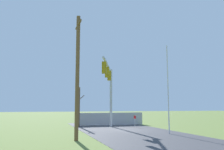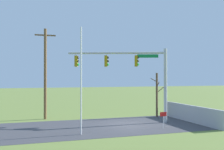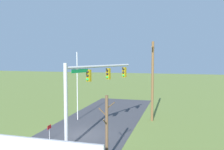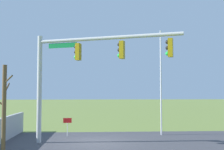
# 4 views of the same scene
# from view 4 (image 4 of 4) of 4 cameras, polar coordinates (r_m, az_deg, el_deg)

# --- Properties ---
(ground_plane) EXTENTS (160.00, 160.00, 0.00)m
(ground_plane) POSITION_cam_4_polar(r_m,az_deg,el_deg) (17.32, -3.17, -13.32)
(ground_plane) COLOR olive
(road_surface) EXTENTS (28.00, 8.00, 0.01)m
(road_surface) POSITION_cam_4_polar(r_m,az_deg,el_deg) (17.77, 10.19, -13.00)
(road_surface) COLOR #3D3D42
(road_surface) RESTS_ON ground_plane
(sidewalk_corner) EXTENTS (6.00, 6.00, 0.01)m
(sidewalk_corner) POSITION_cam_4_polar(r_m,az_deg,el_deg) (17.77, -17.81, -12.90)
(sidewalk_corner) COLOR #B7B5AD
(sidewalk_corner) RESTS_ON ground_plane
(retaining_fence) EXTENTS (0.20, 8.22, 1.45)m
(retaining_fence) POSITION_cam_4_polar(r_m,az_deg,el_deg) (18.51, -20.92, -10.19)
(retaining_fence) COLOR #A8A8AD
(retaining_fence) RESTS_ON ground_plane
(signal_mast) EXTENTS (7.96, 3.21, 6.31)m
(signal_mast) POSITION_cam_4_polar(r_m,az_deg,el_deg) (16.10, -6.33, 2.30)
(signal_mast) COLOR #B2B5BA
(signal_mast) RESTS_ON ground_plane
(flagpole) EXTENTS (0.10, 0.10, 7.28)m
(flagpole) POSITION_cam_4_polar(r_m,az_deg,el_deg) (19.99, 9.83, -1.44)
(flagpole) COLOR silver
(flagpole) RESTS_ON ground_plane
(bare_tree) EXTENTS (1.27, 1.02, 4.28)m
(bare_tree) POSITION_cam_4_polar(r_m,az_deg,el_deg) (14.29, -20.96, -6.41)
(bare_tree) COLOR brown
(bare_tree) RESTS_ON ground_plane
(open_sign) EXTENTS (0.56, 0.04, 1.22)m
(open_sign) POSITION_cam_4_polar(r_m,az_deg,el_deg) (19.38, -8.98, -9.49)
(open_sign) COLOR silver
(open_sign) RESTS_ON ground_plane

